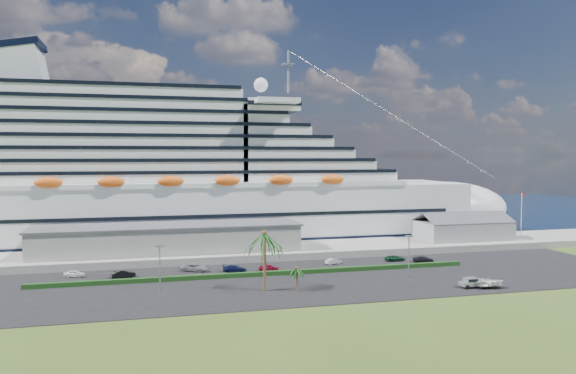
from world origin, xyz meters
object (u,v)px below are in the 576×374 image
object	(u,v)px
pickup_truck	(473,282)
cruise_ship	(177,183)
boat_trailer	(490,282)
parked_car_3	(235,269)

from	to	relation	value
pickup_truck	cruise_ship	bearing A→B (deg)	125.98
cruise_ship	boat_trailer	bearing A→B (deg)	-53.15
pickup_truck	boat_trailer	bearing A→B (deg)	-27.49
cruise_ship	parked_car_3	bearing A→B (deg)	-78.14
cruise_ship	pickup_truck	xyz separation A→B (m)	(48.76, -67.16, -15.57)
pickup_truck	boat_trailer	xyz separation A→B (m)	(2.58, -1.34, 0.16)
pickup_truck	parked_car_3	bearing A→B (deg)	148.38
parked_car_3	pickup_truck	distance (m)	46.75
parked_car_3	boat_trailer	size ratio (longest dim) A/B	0.78
parked_car_3	boat_trailer	xyz separation A→B (m)	(42.39, -25.85, 0.46)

